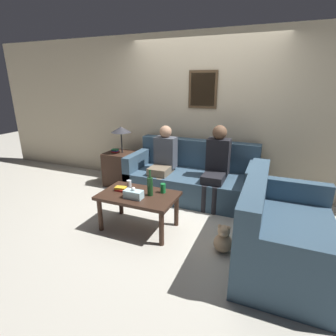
% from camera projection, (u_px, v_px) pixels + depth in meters
% --- Properties ---
extents(ground_plane, '(16.00, 16.00, 0.00)m').
position_uv_depth(ground_plane, '(180.00, 209.00, 3.94)').
color(ground_plane, beige).
extents(wall_back, '(9.00, 0.08, 2.60)m').
position_uv_depth(wall_back, '(202.00, 114.00, 4.44)').
color(wall_back, beige).
rests_on(wall_back, ground_plane).
extents(couch_main, '(2.03, 0.93, 0.89)m').
position_uv_depth(couch_main, '(192.00, 178.00, 4.33)').
color(couch_main, '#385166').
rests_on(couch_main, ground_plane).
extents(couch_side, '(0.93, 1.55, 0.89)m').
position_uv_depth(couch_side, '(282.00, 235.00, 2.73)').
color(couch_side, '#385166').
rests_on(couch_side, ground_plane).
extents(coffee_table, '(0.97, 0.60, 0.48)m').
position_uv_depth(coffee_table, '(138.00, 199.00, 3.32)').
color(coffee_table, '#382319').
rests_on(coffee_table, ground_plane).
extents(side_table_with_lamp, '(0.49, 0.49, 1.08)m').
position_uv_depth(side_table_with_lamp, '(120.00, 165.00, 4.80)').
color(side_table_with_lamp, '#382319').
rests_on(side_table_with_lamp, ground_plane).
extents(wine_bottle, '(0.07, 0.07, 0.34)m').
position_uv_depth(wine_bottle, '(150.00, 186.00, 3.23)').
color(wine_bottle, '#19421E').
rests_on(wine_bottle, coffee_table).
extents(drinking_glass, '(0.07, 0.07, 0.09)m').
position_uv_depth(drinking_glass, '(129.00, 183.00, 3.53)').
color(drinking_glass, silver).
rests_on(drinking_glass, coffee_table).
extents(book_stack, '(0.15, 0.11, 0.05)m').
position_uv_depth(book_stack, '(121.00, 189.00, 3.40)').
color(book_stack, red).
rests_on(book_stack, coffee_table).
extents(soda_can, '(0.07, 0.07, 0.12)m').
position_uv_depth(soda_can, '(163.00, 188.00, 3.33)').
color(soda_can, '#197A38').
rests_on(soda_can, coffee_table).
extents(tissue_box, '(0.23, 0.12, 0.14)m').
position_uv_depth(tissue_box, '(133.00, 194.00, 3.17)').
color(tissue_box, silver).
rests_on(tissue_box, coffee_table).
extents(person_left, '(0.34, 0.58, 1.16)m').
position_uv_depth(person_left, '(163.00, 159.00, 4.25)').
color(person_left, '#756651').
rests_on(person_left, ground_plane).
extents(person_right, '(0.34, 0.61, 1.22)m').
position_uv_depth(person_right, '(216.00, 164.00, 3.94)').
color(person_right, black).
rests_on(person_right, ground_plane).
extents(teddy_bear, '(0.21, 0.21, 0.33)m').
position_uv_depth(teddy_bear, '(223.00, 240.00, 2.92)').
color(teddy_bear, tan).
rests_on(teddy_bear, ground_plane).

